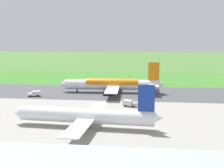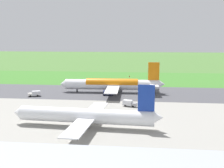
% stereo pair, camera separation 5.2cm
% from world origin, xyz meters
% --- Properties ---
extents(ground_plane, '(800.00, 800.00, 0.00)m').
position_xyz_m(ground_plane, '(0.00, 0.00, 0.00)').
color(ground_plane, '#477233').
extents(runway_asphalt, '(600.00, 38.81, 0.06)m').
position_xyz_m(runway_asphalt, '(0.00, 0.00, 0.03)').
color(runway_asphalt, '#47474C').
rests_on(runway_asphalt, ground).
extents(apron_concrete, '(440.00, 110.00, 0.05)m').
position_xyz_m(apron_concrete, '(0.00, 51.22, 0.03)').
color(apron_concrete, gray).
rests_on(apron_concrete, ground).
extents(grass_verge_foreground, '(600.00, 80.00, 0.04)m').
position_xyz_m(grass_verge_foreground, '(0.00, -46.42, 0.02)').
color(grass_verge_foreground, '#3C782B').
rests_on(grass_verge_foreground, ground).
extents(airliner_main, '(54.08, 44.18, 15.88)m').
position_xyz_m(airliner_main, '(-13.76, -0.01, 4.35)').
color(airliner_main, white).
rests_on(airliner_main, ground).
extents(airliner_parked_mid, '(48.82, 39.95, 14.25)m').
position_xyz_m(airliner_parked_mid, '(-11.51, 57.72, 3.89)').
color(airliner_parked_mid, white).
rests_on(airliner_parked_mid, ground).
extents(service_truck_baggage, '(6.22, 4.18, 2.65)m').
position_xyz_m(service_truck_baggage, '(22.61, 13.58, 1.40)').
color(service_truck_baggage, silver).
rests_on(service_truck_baggage, ground).
extents(service_truck_fuel, '(6.22, 4.11, 2.65)m').
position_xyz_m(service_truck_fuel, '(-23.71, 28.88, 1.40)').
color(service_truck_fuel, gray).
rests_on(service_truck_fuel, ground).
extents(no_stopping_sign, '(0.60, 0.10, 2.56)m').
position_xyz_m(no_stopping_sign, '(-20.13, -46.46, 1.52)').
color(no_stopping_sign, slate).
rests_on(no_stopping_sign, ground).
extents(traffic_cone_orange, '(0.40, 0.40, 0.55)m').
position_xyz_m(traffic_cone_orange, '(-17.03, -46.37, 0.28)').
color(traffic_cone_orange, orange).
rests_on(traffic_cone_orange, ground).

